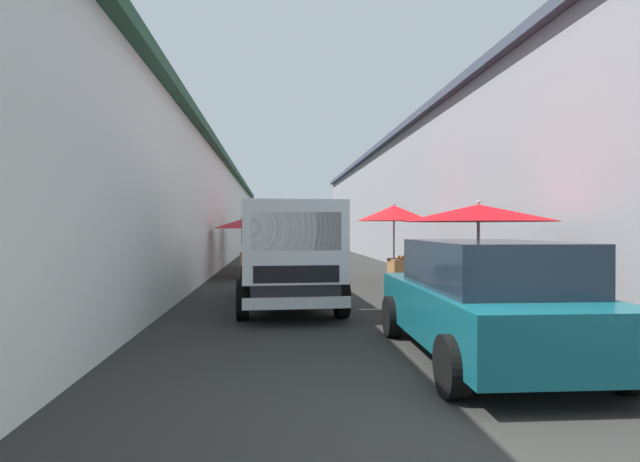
% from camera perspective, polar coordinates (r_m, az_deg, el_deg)
% --- Properties ---
extents(ground, '(90.00, 90.00, 0.00)m').
position_cam_1_polar(ground, '(17.33, -0.00, -4.98)').
color(ground, '#282826').
extents(building_left_whitewash, '(49.80, 7.50, 4.49)m').
position_cam_1_polar(building_left_whitewash, '(20.23, -21.20, 2.15)').
color(building_left_whitewash, silver).
rests_on(building_left_whitewash, ground).
extents(building_right_concrete, '(49.80, 7.50, 5.74)m').
position_cam_1_polar(building_right_concrete, '(21.33, 18.92, 3.74)').
color(building_right_concrete, gray).
rests_on(building_right_concrete, ground).
extents(fruit_stall_near_right, '(2.20, 2.20, 2.36)m').
position_cam_1_polar(fruit_stall_near_right, '(14.90, 8.65, 0.82)').
color(fruit_stall_near_right, '#9E9EA3').
rests_on(fruit_stall_near_right, ground).
extents(fruit_stall_near_left, '(2.81, 2.81, 2.21)m').
position_cam_1_polar(fruit_stall_near_left, '(20.10, -6.59, 0.74)').
color(fruit_stall_near_left, '#9E9EA3').
rests_on(fruit_stall_near_left, ground).
extents(fruit_stall_far_left, '(2.65, 2.65, 2.09)m').
position_cam_1_polar(fruit_stall_far_left, '(9.08, 17.65, 0.59)').
color(fruit_stall_far_left, '#9E9EA3').
rests_on(fruit_stall_far_left, ground).
extents(fruit_stall_far_right, '(2.60, 2.60, 2.09)m').
position_cam_1_polar(fruit_stall_far_right, '(16.58, -7.76, 0.41)').
color(fruit_stall_far_right, '#9E9EA3').
rests_on(fruit_stall_far_right, ground).
extents(hatchback_car, '(3.95, 1.99, 1.45)m').
position_cam_1_polar(hatchback_car, '(6.43, 18.44, -7.44)').
color(hatchback_car, '#0F4C56').
rests_on(hatchback_car, ground).
extents(delivery_truck, '(4.99, 2.14, 2.08)m').
position_cam_1_polar(delivery_truck, '(9.53, -3.46, -3.07)').
color(delivery_truck, black).
rests_on(delivery_truck, ground).
extents(vendor_by_crates, '(0.46, 0.46, 1.53)m').
position_cam_1_polar(vendor_by_crates, '(21.20, -4.41, -1.64)').
color(vendor_by_crates, '#665B4C').
rests_on(vendor_by_crates, ground).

